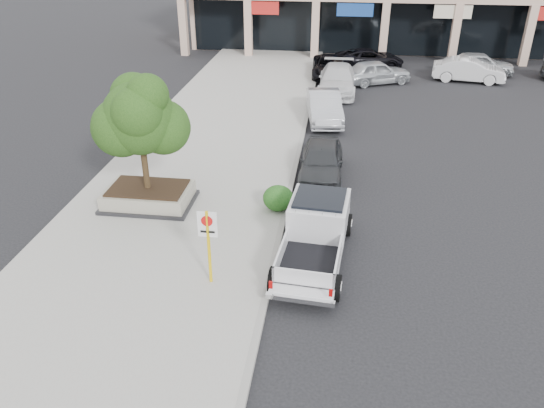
# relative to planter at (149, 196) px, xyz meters

# --- Properties ---
(ground) EXTENTS (120.00, 120.00, 0.00)m
(ground) POSITION_rel_planter_xyz_m (6.53, -2.92, -0.48)
(ground) COLOR black
(ground) RESTS_ON ground
(sidewalk) EXTENTS (8.00, 52.00, 0.15)m
(sidewalk) POSITION_rel_planter_xyz_m (1.03, 3.08, -0.40)
(sidewalk) COLOR gray
(sidewalk) RESTS_ON ground
(curb) EXTENTS (0.20, 52.00, 0.15)m
(curb) POSITION_rel_planter_xyz_m (4.98, 3.08, -0.40)
(curb) COLOR gray
(curb) RESTS_ON ground
(planter) EXTENTS (3.20, 2.20, 0.68)m
(planter) POSITION_rel_planter_xyz_m (0.00, 0.00, 0.00)
(planter) COLOR black
(planter) RESTS_ON sidewalk
(planter_tree) EXTENTS (2.90, 2.55, 4.00)m
(planter_tree) POSITION_rel_planter_xyz_m (0.13, 0.15, 2.94)
(planter_tree) COLOR black
(planter_tree) RESTS_ON planter
(no_parking_sign) EXTENTS (0.55, 0.09, 2.30)m
(no_parking_sign) POSITION_rel_planter_xyz_m (3.33, -4.31, 1.16)
(no_parking_sign) COLOR yellow
(no_parking_sign) RESTS_ON sidewalk
(hedge) EXTENTS (1.10, 0.99, 0.93)m
(hedge) POSITION_rel_planter_xyz_m (4.73, 0.16, 0.14)
(hedge) COLOR #134315
(hedge) RESTS_ON sidewalk
(pickup_truck) EXTENTS (2.44, 5.55, 1.70)m
(pickup_truck) POSITION_rel_planter_xyz_m (6.18, -2.59, 0.38)
(pickup_truck) COLOR silver
(pickup_truck) RESTS_ON ground
(curb_car_a) EXTENTS (1.71, 4.25, 1.45)m
(curb_car_a) POSITION_rel_planter_xyz_m (6.09, 3.42, 0.25)
(curb_car_a) COLOR #2A2C2F
(curb_car_a) RESTS_ON ground
(curb_car_b) EXTENTS (2.24, 4.80, 1.52)m
(curb_car_b) POSITION_rel_planter_xyz_m (5.89, 10.34, 0.29)
(curb_car_b) COLOR #ADAFB6
(curb_car_b) RESTS_ON ground
(curb_car_c) EXTENTS (2.23, 5.42, 1.57)m
(curb_car_c) POSITION_rel_planter_xyz_m (6.43, 15.63, 0.31)
(curb_car_c) COLOR silver
(curb_car_c) RESTS_ON ground
(curb_car_d) EXTENTS (2.42, 4.91, 1.34)m
(curb_car_d) POSITION_rel_planter_xyz_m (5.82, 19.21, 0.19)
(curb_car_d) COLOR black
(curb_car_d) RESTS_ON ground
(lot_car_a) EXTENTS (4.75, 3.46, 1.50)m
(lot_car_a) POSITION_rel_planter_xyz_m (8.85, 17.87, 0.28)
(lot_car_a) COLOR #ADB0B5
(lot_car_a) RESTS_ON ground
(lot_car_b) EXTENTS (4.69, 2.25, 1.48)m
(lot_car_b) POSITION_rel_planter_xyz_m (14.80, 19.23, 0.27)
(lot_car_b) COLOR silver
(lot_car_b) RESTS_ON ground
(lot_car_d) EXTENTS (5.10, 3.00, 1.33)m
(lot_car_d) POSITION_rel_planter_xyz_m (8.53, 21.94, 0.19)
(lot_car_d) COLOR black
(lot_car_d) RESTS_ON ground
(lot_car_e) EXTENTS (4.48, 1.84, 1.52)m
(lot_car_e) POSITION_rel_planter_xyz_m (15.82, 20.97, 0.29)
(lot_car_e) COLOR #AAAFB3
(lot_car_e) RESTS_ON ground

